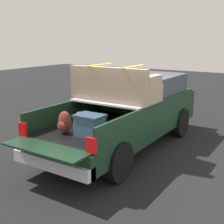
# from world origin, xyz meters

# --- Properties ---
(ground_plane) EXTENTS (40.00, 40.00, 0.00)m
(ground_plane) POSITION_xyz_m (0.00, 0.00, 0.00)
(ground_plane) COLOR black
(pickup_truck) EXTENTS (6.05, 2.10, 2.23)m
(pickup_truck) POSITION_xyz_m (0.35, -0.00, 0.97)
(pickup_truck) COLOR black
(pickup_truck) RESTS_ON ground_plane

